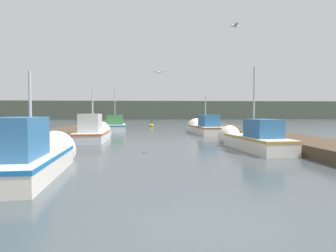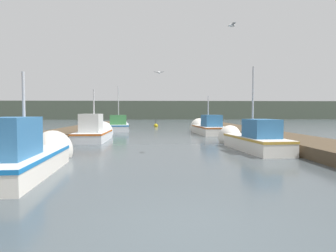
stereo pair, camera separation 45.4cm
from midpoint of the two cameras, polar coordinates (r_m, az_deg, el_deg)
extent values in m
plane|color=#424C51|center=(4.57, 4.80, -19.30)|extent=(200.00, 200.00, 0.00)
cube|color=#4C3D2B|center=(21.04, -20.01, -1.50)|extent=(2.75, 40.00, 0.46)
cube|color=#4C3D2B|center=(21.44, 15.19, -1.35)|extent=(2.75, 40.00, 0.46)
cube|color=#4C5647|center=(75.62, -3.63, 3.00)|extent=(120.00, 16.00, 4.20)
cube|color=silver|center=(8.86, -26.55, -6.80)|extent=(1.82, 4.51, 0.58)
cube|color=#1669B6|center=(8.83, -26.59, -5.31)|extent=(1.85, 4.54, 0.10)
cone|color=silver|center=(11.40, -22.21, -4.65)|extent=(1.52, 1.01, 1.47)
cube|color=#2D6699|center=(8.25, -27.91, -1.98)|extent=(1.08, 1.89, 1.00)
cylinder|color=#B2B2B7|center=(9.06, -26.07, 2.36)|extent=(0.08, 0.08, 2.23)
cube|color=silver|center=(13.79, 15.64, -3.22)|extent=(1.80, 4.58, 0.63)
cube|color=#BA8C32|center=(13.76, 15.66, -2.17)|extent=(1.83, 4.62, 0.10)
cone|color=silver|center=(16.34, 11.52, -2.26)|extent=(1.42, 1.20, 1.33)
cube|color=#2D6699|center=(13.23, 16.71, -0.43)|extent=(1.25, 1.70, 0.78)
cylinder|color=#B2B2B7|center=(14.03, 15.16, 4.52)|extent=(0.08, 0.08, 3.11)
cube|color=silver|center=(18.10, -14.97, -1.91)|extent=(1.69, 4.22, 0.56)
cube|color=#C2581C|center=(18.09, -14.98, -1.21)|extent=(1.72, 4.25, 0.10)
cone|color=silver|center=(20.61, -13.70, -1.35)|extent=(1.58, 0.92, 1.58)
cube|color=silver|center=(17.54, -15.31, 0.55)|extent=(1.12, 1.62, 1.03)
cylinder|color=#B2B2B7|center=(18.36, -14.85, 2.90)|extent=(0.08, 0.08, 2.48)
cube|color=silver|center=(23.32, 6.81, -0.75)|extent=(2.08, 5.10, 0.63)
cube|color=#A25022|center=(23.31, 6.81, -0.12)|extent=(2.11, 5.13, 0.10)
cone|color=silver|center=(26.24, 5.13, -0.36)|extent=(1.73, 1.14, 1.66)
cube|color=#2D6699|center=(22.69, 7.22, 1.03)|extent=(1.31, 2.07, 0.85)
cylinder|color=#B2B2B7|center=(23.64, 6.59, 2.89)|extent=(0.08, 0.08, 2.33)
cube|color=silver|center=(27.23, -10.54, -0.31)|extent=(2.20, 4.43, 0.60)
cube|color=#1565AF|center=(27.22, -10.54, 0.19)|extent=(2.23, 4.46, 0.10)
cone|color=silver|center=(29.79, -10.46, -0.05)|extent=(1.78, 1.00, 1.71)
cube|color=#387A42|center=(26.67, -10.57, 1.16)|extent=(1.53, 1.40, 0.83)
cylinder|color=#B2B2B7|center=(27.52, -10.56, 3.91)|extent=(0.08, 0.08, 3.42)
cylinder|color=#473523|center=(30.74, 6.69, 0.58)|extent=(0.24, 0.24, 1.16)
cylinder|color=silver|center=(30.73, 6.70, 1.71)|extent=(0.28, 0.28, 0.04)
cylinder|color=#473523|center=(16.34, 16.56, -1.30)|extent=(0.30, 0.30, 1.20)
cylinder|color=silver|center=(16.31, 16.59, 0.87)|extent=(0.34, 0.34, 0.04)
sphere|color=gold|center=(34.19, -3.54, 0.05)|extent=(0.47, 0.47, 0.47)
cylinder|color=black|center=(34.17, -3.54, 0.87)|extent=(0.06, 0.06, 0.50)
ellipsoid|color=white|center=(16.87, -2.58, 10.15)|extent=(0.19, 0.30, 0.12)
cube|color=gray|center=(16.85, -2.11, 10.22)|extent=(0.29, 0.17, 0.07)
cube|color=gray|center=(16.89, -3.05, 10.20)|extent=(0.29, 0.17, 0.07)
ellipsoid|color=white|center=(12.68, 11.50, 18.17)|extent=(0.30, 0.18, 0.12)
cube|color=gray|center=(12.56, 11.77, 18.41)|extent=(0.16, 0.29, 0.07)
cube|color=gray|center=(12.80, 11.24, 18.11)|extent=(0.16, 0.29, 0.07)
camera|label=1|loc=(0.23, -90.80, -0.04)|focal=32.00mm
camera|label=2|loc=(0.23, 89.20, 0.04)|focal=32.00mm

